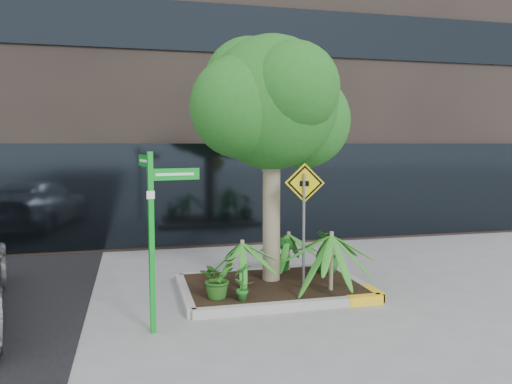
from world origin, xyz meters
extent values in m
plane|color=gray|center=(0.00, 0.00, 0.00)|extent=(80.00, 80.00, 0.00)
cube|color=#9E9E99|center=(0.20, 1.40, 0.07)|extent=(3.20, 0.15, 0.15)
cube|color=#9E9E99|center=(0.20, -0.80, 0.07)|extent=(3.20, 0.15, 0.15)
cube|color=#9E9E99|center=(-1.40, 0.30, 0.07)|extent=(0.15, 2.20, 0.15)
cube|color=#9E9E99|center=(1.80, 0.30, 0.07)|extent=(0.15, 2.20, 0.15)
cube|color=yellow|center=(1.50, -0.80, 0.07)|extent=(0.60, 0.17, 0.15)
cube|color=black|center=(0.20, 0.30, 0.12)|extent=(3.05, 2.05, 0.06)
cylinder|color=gray|center=(0.25, 0.56, 1.51)|extent=(0.32, 0.32, 3.03)
cylinder|color=gray|center=(0.35, 0.56, 2.62)|extent=(0.57, 0.16, 0.98)
sphere|color=#1E611B|center=(0.25, 0.56, 3.43)|extent=(2.42, 2.42, 2.42)
sphere|color=#1E611B|center=(0.95, 0.86, 3.13)|extent=(1.82, 1.82, 1.82)
sphere|color=#1E611B|center=(-0.36, 0.36, 3.33)|extent=(1.82, 1.82, 1.82)
sphere|color=#1E611B|center=(0.45, -0.05, 3.63)|extent=(1.61, 1.61, 1.61)
sphere|color=#1E611B|center=(-0.06, 1.06, 3.83)|extent=(1.71, 1.71, 1.71)
cylinder|color=gray|center=(1.08, -0.33, 0.66)|extent=(0.07, 0.07, 1.03)
cylinder|color=gray|center=(-0.40, 0.12, 0.58)|extent=(0.07, 0.07, 0.86)
cylinder|color=gray|center=(0.79, 1.20, 0.54)|extent=(0.07, 0.07, 0.78)
imported|color=#245719|center=(-0.92, -0.32, 0.49)|extent=(0.86, 0.86, 0.68)
imported|color=#23641E|center=(1.46, 0.77, 0.57)|extent=(0.64, 0.64, 0.84)
imported|color=#1F6420|center=(-0.55, -0.55, 0.47)|extent=(0.47, 0.47, 0.64)
imported|color=#1E6921|center=(0.70, 1.15, 0.49)|extent=(0.53, 0.53, 0.69)
cube|color=#0E9D22|center=(-2.00, -1.22, 1.29)|extent=(0.09, 0.09, 2.58)
cube|color=#0E9D22|center=(-1.66, -1.16, 2.26)|extent=(0.71, 0.16, 0.17)
cube|color=#0E9D22|center=(-2.07, -0.88, 2.44)|extent=(0.16, 0.71, 0.17)
cube|color=white|center=(-1.66, -1.17, 2.26)|extent=(0.54, 0.11, 0.04)
cube|color=white|center=(-2.08, -0.88, 2.44)|extent=(0.11, 0.54, 0.04)
cube|color=white|center=(-2.00, -1.26, 1.98)|extent=(0.11, 0.02, 0.11)
cylinder|color=slate|center=(0.62, -0.18, 1.17)|extent=(0.11, 0.19, 2.03)
cube|color=yellow|center=(0.62, -0.20, 2.02)|extent=(0.64, 0.28, 0.68)
cube|color=black|center=(0.62, -0.22, 2.02)|extent=(0.56, 0.24, 0.61)
cube|color=yellow|center=(0.62, -0.22, 2.02)|extent=(0.48, 0.20, 0.51)
cube|color=black|center=(0.61, -0.22, 2.01)|extent=(0.15, 0.06, 0.09)
camera|label=1|loc=(-2.23, -8.27, 2.68)|focal=35.00mm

